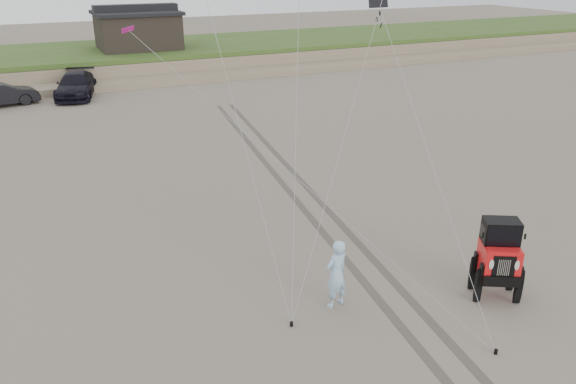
# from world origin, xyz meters

# --- Properties ---
(ground) EXTENTS (160.00, 160.00, 0.00)m
(ground) POSITION_xyz_m (0.00, 0.00, 0.00)
(ground) COLOR #6B6054
(ground) RESTS_ON ground
(dune_ridge) EXTENTS (160.00, 14.25, 1.73)m
(dune_ridge) POSITION_xyz_m (0.00, 37.50, 0.82)
(dune_ridge) COLOR #7A6B54
(dune_ridge) RESTS_ON ground
(cabin) EXTENTS (6.40, 5.40, 3.35)m
(cabin) POSITION_xyz_m (2.00, 37.00, 3.24)
(cabin) COLOR black
(cabin) RESTS_ON dune_ridge
(truck_b) EXTENTS (4.57, 2.39, 1.43)m
(truck_b) POSITION_xyz_m (-8.25, 28.52, 0.72)
(truck_b) COLOR black
(truck_b) RESTS_ON ground
(truck_c) EXTENTS (3.39, 5.65, 1.53)m
(truck_c) POSITION_xyz_m (-3.79, 29.16, 0.77)
(truck_c) COLOR black
(truck_c) RESTS_ON ground
(jeep) EXTENTS (4.00, 5.00, 1.72)m
(jeep) POSITION_xyz_m (3.44, -0.17, 0.86)
(jeep) COLOR red
(jeep) RESTS_ON ground
(man) EXTENTS (0.76, 0.59, 1.86)m
(man) POSITION_xyz_m (-0.54, 1.26, 0.93)
(man) COLOR #99D5EC
(man) RESTS_ON ground
(stake_main) EXTENTS (0.08, 0.08, 0.12)m
(stake_main) POSITION_xyz_m (-1.95, 0.93, 0.06)
(stake_main) COLOR black
(stake_main) RESTS_ON ground
(stake_aux) EXTENTS (0.08, 0.08, 0.12)m
(stake_aux) POSITION_xyz_m (1.77, -1.99, 0.06)
(stake_aux) COLOR black
(stake_aux) RESTS_ON ground
(tire_tracks) EXTENTS (5.22, 29.74, 0.01)m
(tire_tracks) POSITION_xyz_m (2.00, 8.00, 0.00)
(tire_tracks) COLOR #4C443D
(tire_tracks) RESTS_ON ground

